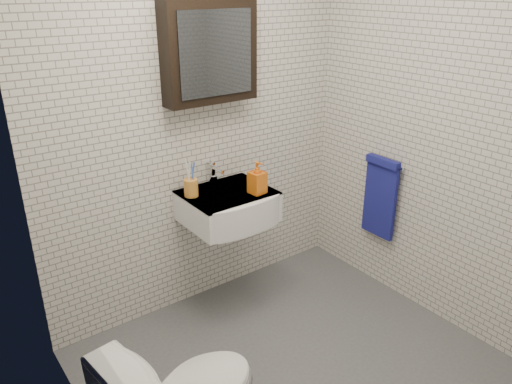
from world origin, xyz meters
The scene contains 8 objects.
ground centered at (0.00, 0.00, 0.01)m, with size 2.20×2.00×0.01m, color #4A4D52.
room_shell centered at (0.00, 0.00, 1.47)m, with size 2.22×2.02×2.51m.
washbasin centered at (0.05, 0.73, 0.76)m, with size 0.55×0.50×0.20m.
faucet centered at (0.05, 0.93, 0.92)m, with size 0.06×0.20×0.15m.
mirror_cabinet centered at (0.05, 0.93, 1.70)m, with size 0.60×0.15×0.60m.
towel_rail centered at (1.04, 0.35, 0.72)m, with size 0.09×0.30×0.58m.
toothbrush_cup centered at (-0.16, 0.85, 0.91)m, with size 0.11×0.11×0.24m.
soap_bottle centered at (0.19, 0.65, 0.96)m, with size 0.09×0.10×0.21m, color orange.
Camera 1 is at (-1.55, -1.68, 2.10)m, focal length 35.00 mm.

